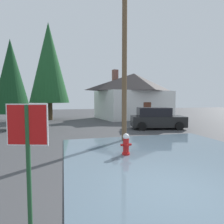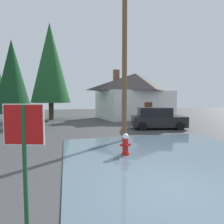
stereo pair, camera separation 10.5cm
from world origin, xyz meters
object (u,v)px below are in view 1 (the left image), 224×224
pine_tree_tall_left (11,76)px  pine_tree_mid_left (49,63)px  stop_sign_near (28,141)px  fire_hydrant (126,145)px  parked_car (156,119)px  utility_pole (125,48)px  house (134,95)px

pine_tree_tall_left → pine_tree_mid_left: (2.44, 6.15, 2.26)m
stop_sign_near → pine_tree_tall_left: bearing=104.3°
stop_sign_near → pine_tree_mid_left: 19.57m
fire_hydrant → parked_car: size_ratio=0.21×
pine_tree_mid_left → utility_pole: bearing=-68.9°
utility_pole → pine_tree_tall_left: 9.61m
pine_tree_tall_left → pine_tree_mid_left: bearing=68.4°
fire_hydrant → pine_tree_tall_left: pine_tree_tall_left is taller
stop_sign_near → pine_tree_tall_left: pine_tree_tall_left is taller
stop_sign_near → house: (9.16, 18.60, 1.23)m
utility_pole → pine_tree_tall_left: bearing=139.1°
house → parked_car: house is taller
pine_tree_tall_left → pine_tree_mid_left: size_ratio=0.65×
house → utility_pole: bearing=-113.4°
fire_hydrant → utility_pole: (0.80, 2.68, 4.71)m
house → parked_car: 8.79m
stop_sign_near → house: house is taller
stop_sign_near → pine_tree_tall_left: size_ratio=0.33×
stop_sign_near → house: bearing=63.8°
pine_tree_tall_left → utility_pole: bearing=-40.9°
stop_sign_near → utility_pole: utility_pole is taller
house → pine_tree_mid_left: 10.60m
pine_tree_tall_left → house: bearing=24.9°
house → pine_tree_tall_left: size_ratio=1.45×
stop_sign_near → fire_hydrant: (3.16, 3.89, -1.18)m
stop_sign_near → parked_car: (7.86, 10.15, -0.84)m
fire_hydrant → utility_pole: bearing=73.4°
pine_tree_tall_left → pine_tree_mid_left: pine_tree_mid_left is taller
fire_hydrant → pine_tree_mid_left: bearing=104.8°
utility_pole → stop_sign_near: bearing=-121.1°
house → pine_tree_mid_left: pine_tree_mid_left is taller
fire_hydrant → utility_pole: size_ratio=0.09×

